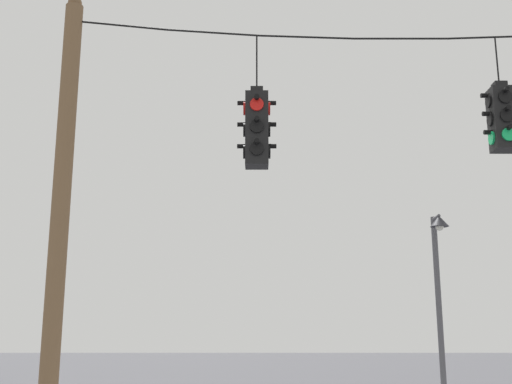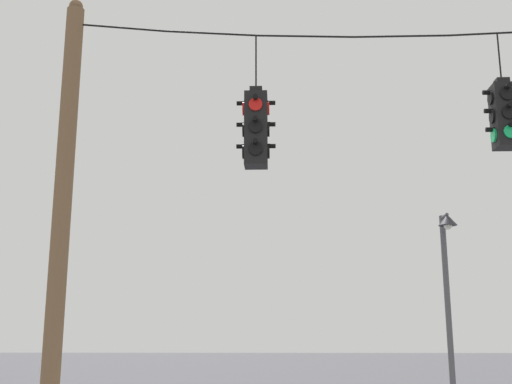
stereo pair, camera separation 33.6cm
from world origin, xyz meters
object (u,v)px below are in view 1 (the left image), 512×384
(traffic_light_over_intersection, at_px, (256,129))
(traffic_light_near_right_pole, at_px, (501,118))
(street_lamp, at_px, (439,290))
(utility_pole_left, at_px, (58,233))

(traffic_light_over_intersection, xyz_separation_m, traffic_light_near_right_pole, (3.66, 0.00, 0.17))
(traffic_light_near_right_pole, relative_size, street_lamp, 0.38)
(traffic_light_near_right_pole, xyz_separation_m, street_lamp, (0.13, 4.29, -2.23))
(traffic_light_near_right_pole, bearing_deg, traffic_light_over_intersection, 180.00)
(utility_pole_left, height_order, street_lamp, utility_pole_left)
(utility_pole_left, bearing_deg, traffic_light_near_right_pole, 0.00)
(traffic_light_over_intersection, height_order, traffic_light_near_right_pole, traffic_light_over_intersection)
(traffic_light_over_intersection, relative_size, street_lamp, 0.44)
(utility_pole_left, relative_size, traffic_light_near_right_pole, 4.10)
(traffic_light_near_right_pole, distance_m, street_lamp, 4.84)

